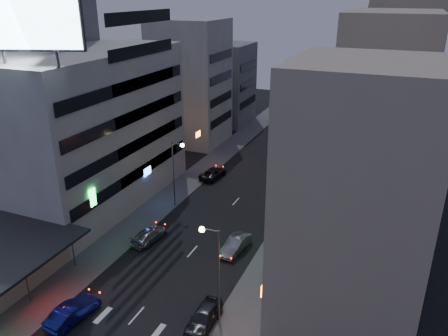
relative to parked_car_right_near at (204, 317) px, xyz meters
The scene contains 21 objects.
sidewalk_left 28.24m from the parked_car_right_near, 118.36° to the left, with size 4.00×120.00×0.12m, color #4C4C4F.
sidewalk_right 24.99m from the parked_car_right_near, 84.05° to the left, with size 4.00×120.00×0.12m, color #4C4C4F.
white_building 28.11m from the parked_car_right_near, 146.48° to the left, with size 14.00×24.00×18.00m, color beige.
grey_tower 39.61m from the parked_car_right_near, 150.40° to the left, with size 10.00×14.00×34.00m, color gray.
shophouse_near 14.35m from the parked_car_right_near, 29.12° to the left, with size 10.00×11.00×20.00m, color tan.
shophouse_mid 20.93m from the parked_car_right_near, 59.07° to the left, with size 11.00×12.00×16.00m, color tan.
shophouse_far 32.98m from the parked_car_right_near, 72.18° to the left, with size 10.00×14.00×22.00m, color tan.
far_left_a 45.93m from the parked_car_right_near, 117.69° to the left, with size 11.00×10.00×20.00m, color beige.
far_left_b 57.41m from the parked_car_right_near, 112.06° to the left, with size 12.00×10.00×15.00m, color gray.
far_right_a 46.70m from the parked_car_right_near, 77.32° to the left, with size 11.00×12.00×18.00m, color tan.
far_right_b 60.83m from the parked_car_right_near, 79.80° to the left, with size 12.00×12.00×24.00m, color tan.
billboard 28.26m from the parked_car_right_near, 165.33° to the left, with size 9.52×3.75×6.20m.
street_lamp_right_near 4.71m from the parked_car_right_near, 59.62° to the left, with size 1.60×0.44×8.02m.
street_lamp_left 20.81m from the parked_car_right_near, 123.89° to the left, with size 1.60×0.44×8.02m.
street_lamp_right_far 35.15m from the parked_car_right_near, 89.19° to the left, with size 1.60×0.44×8.02m.
parked_car_right_near is the anchor object (origin of this frame).
parked_car_right_mid 10.67m from the parked_car_right_near, 98.00° to the left, with size 1.54×4.41×1.45m, color #93979B.
parked_car_left 28.71m from the parked_car_right_near, 112.55° to the left, with size 2.19×4.74×1.32m, color black.
parked_car_right_far 28.98m from the parked_car_right_near, 89.62° to the left, with size 2.13×5.25×1.52m, color #9EA0A6.
road_car_blue 10.29m from the parked_car_right_near, 160.44° to the right, with size 1.61×4.62×1.52m, color navy.
road_car_silver 13.72m from the parked_car_right_near, 139.34° to the left, with size 1.86×4.59×1.33m, color #9FA2A7.
Camera 1 is at (17.10, -18.93, 24.03)m, focal length 35.00 mm.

